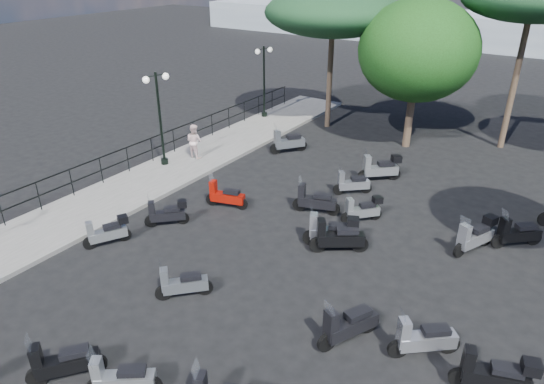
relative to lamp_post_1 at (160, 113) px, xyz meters
The scene contains 27 objects.
ground 9.01m from the lamp_post_1, 34.56° to the right, with size 120.00×120.00×0.00m, color black.
sidewalk 3.12m from the lamp_post_1, 71.56° to the right, with size 3.00×30.00×0.15m, color #5E5C5A.
railing 2.71m from the lamp_post_1, 107.33° to the right, with size 0.04×26.04×1.10m.
lamp_post_1 is the anchor object (origin of this frame).
lamp_post_2 8.14m from the lamp_post_1, 91.96° to the left, with size 0.50×1.12×3.88m.
pedestrian_far 2.11m from the lamp_post_1, 65.92° to the left, with size 0.75×0.59×1.54m, color beige.
scooter_1 6.68m from the lamp_post_1, 61.43° to the right, with size 0.89×1.39×1.21m.
scooter_2 5.59m from the lamp_post_1, 44.02° to the right, with size 1.19×1.17×1.21m.
scooter_3 6.04m from the lamp_post_1, 51.13° to the left, with size 1.21×1.53×1.46m.
scooter_6 5.22m from the lamp_post_1, 17.79° to the right, with size 1.59×0.71×1.29m.
scooter_7 7.81m from the lamp_post_1, ahead, with size 1.70×0.78×1.39m.
scooter_8 9.48m from the lamp_post_1, 24.82° to the left, with size 1.46×1.33×1.44m.
scooter_10 12.03m from the lamp_post_1, 55.50° to the right, with size 1.14×1.39×1.35m.
scooter_11 12.55m from the lamp_post_1, 49.14° to the right, with size 1.34×1.04×1.27m.
scooter_12 9.53m from the lamp_post_1, 42.09° to the right, with size 1.17×1.19×1.25m.
scooter_13 9.43m from the lamp_post_1, 10.55° to the right, with size 1.68×0.99×1.44m.
scooter_14 8.51m from the lamp_post_1, 14.83° to the left, with size 1.23×1.11×1.24m.
scooter_17 12.70m from the lamp_post_1, 24.93° to the right, with size 0.98×1.66×1.43m.
scooter_18 9.78m from the lamp_post_1, 11.34° to the right, with size 1.60×1.17×1.49m.
scooter_19 13.10m from the lamp_post_1, ahead, with size 0.95×1.66×1.41m.
scooter_20 9.45m from the lamp_post_1, ahead, with size 1.13×1.21×1.20m.
scooter_23 14.00m from the lamp_post_1, 19.94° to the right, with size 1.40×1.21×1.39m.
scooter_24 15.57m from the lamp_post_1, 18.78° to the right, with size 1.70×0.81×1.39m.
scooter_25 14.22m from the lamp_post_1, ahead, with size 1.34×1.24×1.37m.
broadleaf_tree 11.75m from the lamp_post_1, 46.59° to the left, with size 5.37×5.37×6.84m.
pine_2 10.13m from the lamp_post_1, 69.53° to the left, with size 6.78×6.78×7.06m.
distant_hills 40.72m from the lamp_post_1, 79.90° to the left, with size 70.00×8.00×3.00m, color gray.
Camera 1 is at (7.70, -8.83, 8.49)m, focal length 32.00 mm.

